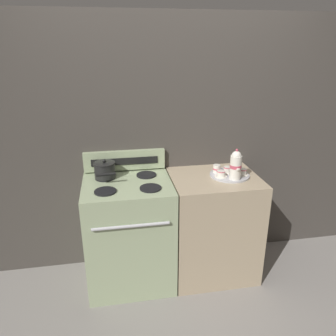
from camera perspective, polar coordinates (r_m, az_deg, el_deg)
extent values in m
plane|color=gray|center=(3.12, 0.74, -17.80)|extent=(6.00, 6.00, 0.00)
cube|color=#423D38|center=(2.89, -0.38, 3.72)|extent=(6.00, 0.05, 2.20)
cube|color=#9EAD84|center=(2.82, -6.72, -11.23)|extent=(0.71, 0.60, 0.92)
cylinder|color=silver|center=(2.42, -6.46, -10.03)|extent=(0.56, 0.02, 0.02)
cylinder|color=black|center=(2.73, -10.86, -1.66)|extent=(0.16, 0.16, 0.01)
cylinder|color=black|center=(2.74, -3.78, -1.21)|extent=(0.16, 0.16, 0.01)
cylinder|color=black|center=(2.48, -10.86, -4.02)|extent=(0.16, 0.16, 0.01)
cylinder|color=black|center=(2.50, -3.07, -3.51)|extent=(0.16, 0.16, 0.01)
cube|color=#9EAD84|center=(2.83, -7.57, 1.34)|extent=(0.69, 0.05, 0.17)
cube|color=black|center=(2.81, -7.54, 1.17)|extent=(0.56, 0.01, 0.06)
cube|color=tan|center=(2.94, 7.75, -9.87)|extent=(0.73, 0.60, 0.92)
cylinder|color=black|center=(2.71, -10.95, -0.40)|extent=(0.17, 0.17, 0.12)
cylinder|color=black|center=(2.69, -11.04, 0.85)|extent=(0.17, 0.17, 0.01)
sphere|color=black|center=(2.68, -11.07, 1.20)|extent=(0.03, 0.03, 0.03)
cylinder|color=black|center=(2.55, -10.75, -1.12)|extent=(0.15, 0.03, 0.02)
cylinder|color=#B2B2B7|center=(2.78, 10.66, -1.20)|extent=(0.33, 0.33, 0.01)
cylinder|color=white|center=(2.66, 11.68, 0.11)|extent=(0.09, 0.09, 0.19)
cylinder|color=#C6475B|center=(2.66, 11.70, 0.31)|extent=(0.09, 0.09, 0.03)
sphere|color=white|center=(2.63, 11.84, 2.09)|extent=(0.08, 0.08, 0.08)
sphere|color=#C6475B|center=(2.62, 11.91, 3.07)|extent=(0.02, 0.02, 0.02)
cone|color=white|center=(2.60, 12.24, -0.21)|extent=(0.03, 0.07, 0.05)
cylinder|color=white|center=(2.81, 10.27, -0.76)|extent=(0.10, 0.10, 0.01)
cylinder|color=white|center=(2.80, 10.30, -0.25)|extent=(0.07, 0.07, 0.05)
cylinder|color=#C6475B|center=(2.79, 10.33, 0.12)|extent=(0.07, 0.07, 0.01)
cylinder|color=white|center=(2.71, 9.16, -1.46)|extent=(0.10, 0.10, 0.01)
cylinder|color=white|center=(2.70, 9.19, -0.94)|extent=(0.07, 0.07, 0.05)
cylinder|color=#C6475B|center=(2.70, 9.21, -0.55)|extent=(0.07, 0.07, 0.01)
cylinder|color=white|center=(2.78, 12.78, -1.12)|extent=(0.10, 0.10, 0.01)
cylinder|color=white|center=(2.77, 12.82, -0.62)|extent=(0.07, 0.07, 0.05)
cylinder|color=#C6475B|center=(2.77, 12.85, -0.24)|extent=(0.07, 0.07, 0.01)
cylinder|color=white|center=(2.79, 8.47, -0.11)|extent=(0.06, 0.06, 0.07)
cylinder|color=#C6475B|center=(2.79, 8.47, -0.11)|extent=(0.06, 0.06, 0.01)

